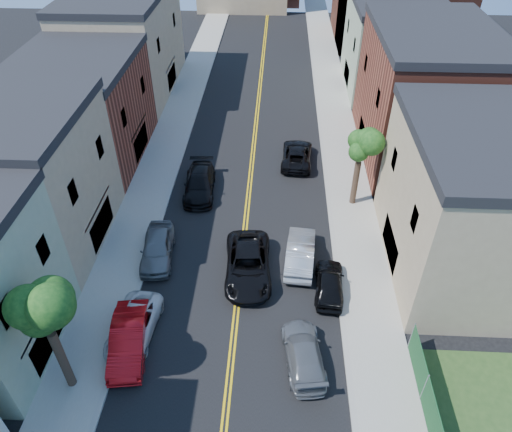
# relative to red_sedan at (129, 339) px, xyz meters

# --- Properties ---
(sidewalk_left) EXTENTS (3.20, 100.00, 0.15)m
(sidewalk_left) POSITION_rel_red_sedan_xyz_m (-2.40, 23.72, -0.75)
(sidewalk_left) COLOR gray
(sidewalk_left) RESTS_ON ground
(sidewalk_right) EXTENTS (3.20, 100.00, 0.15)m
(sidewalk_right) POSITION_rel_red_sedan_xyz_m (13.40, 23.72, -0.75)
(sidewalk_right) COLOR gray
(sidewalk_right) RESTS_ON ground
(curb_left) EXTENTS (0.30, 100.00, 0.15)m
(curb_left) POSITION_rel_red_sedan_xyz_m (-0.65, 23.72, -0.75)
(curb_left) COLOR gray
(curb_left) RESTS_ON ground
(curb_right) EXTENTS (0.30, 100.00, 0.15)m
(curb_right) POSITION_rel_red_sedan_xyz_m (11.65, 23.72, -0.75)
(curb_right) COLOR gray
(curb_right) RESTS_ON ground
(bldg_left_tan_near) EXTENTS (9.00, 10.00, 9.00)m
(bldg_left_tan_near) POSITION_rel_red_sedan_xyz_m (-8.50, 8.72, 3.68)
(bldg_left_tan_near) COLOR #998466
(bldg_left_tan_near) RESTS_ON ground
(bldg_left_brick) EXTENTS (9.00, 12.00, 8.00)m
(bldg_left_brick) POSITION_rel_red_sedan_xyz_m (-8.50, 19.72, 3.18)
(bldg_left_brick) COLOR brown
(bldg_left_brick) RESTS_ON ground
(bldg_left_tan_far) EXTENTS (9.00, 16.00, 9.50)m
(bldg_left_tan_far) POSITION_rel_red_sedan_xyz_m (-8.50, 33.72, 3.93)
(bldg_left_tan_far) COLOR #998466
(bldg_left_tan_far) RESTS_ON ground
(bldg_right_tan) EXTENTS (9.00, 12.00, 9.00)m
(bldg_right_tan) POSITION_rel_red_sedan_xyz_m (19.50, 7.72, 3.68)
(bldg_right_tan) COLOR #998466
(bldg_right_tan) RESTS_ON ground
(bldg_right_brick) EXTENTS (9.00, 14.00, 10.00)m
(bldg_right_brick) POSITION_rel_red_sedan_xyz_m (19.50, 21.72, 4.18)
(bldg_right_brick) COLOR brown
(bldg_right_brick) RESTS_ON ground
(bldg_right_palegrn) EXTENTS (9.00, 12.00, 8.50)m
(bldg_right_palegrn) POSITION_rel_red_sedan_xyz_m (19.50, 35.72, 3.43)
(bldg_right_palegrn) COLOR gray
(bldg_right_palegrn) RESTS_ON ground
(tree_left_mid) EXTENTS (5.20, 5.20, 9.29)m
(tree_left_mid) POSITION_rel_red_sedan_xyz_m (-2.38, -2.28, 5.76)
(tree_left_mid) COLOR #39241C
(tree_left_mid) RESTS_ON sidewalk_left
(tree_right_far) EXTENTS (4.40, 4.40, 8.03)m
(tree_right_far) POSITION_rel_red_sedan_xyz_m (13.42, 13.72, 4.93)
(tree_right_far) COLOR #39241C
(tree_right_far) RESTS_ON sidewalk_right
(red_sedan) EXTENTS (2.41, 5.19, 1.65)m
(red_sedan) POSITION_rel_red_sedan_xyz_m (0.00, 0.00, 0.00)
(red_sedan) COLOR red
(red_sedan) RESTS_ON ground
(white_pickup) EXTENTS (2.57, 4.96, 1.33)m
(white_pickup) POSITION_rel_red_sedan_xyz_m (0.00, 0.99, -0.16)
(white_pickup) COLOR silver
(white_pickup) RESTS_ON ground
(grey_car_left) EXTENTS (2.44, 5.08, 1.67)m
(grey_car_left) POSITION_rel_red_sedan_xyz_m (0.00, 7.19, 0.01)
(grey_car_left) COLOR slate
(grey_car_left) RESTS_ON ground
(black_car_left) EXTENTS (2.59, 5.68, 1.61)m
(black_car_left) POSITION_rel_red_sedan_xyz_m (1.70, 14.65, -0.02)
(black_car_left) COLOR black
(black_car_left) RESTS_ON ground
(grey_car_right) EXTENTS (2.55, 4.97, 1.38)m
(grey_car_right) POSITION_rel_red_sedan_xyz_m (9.30, -0.33, -0.13)
(grey_car_right) COLOR #5A5D62
(grey_car_right) RESTS_ON ground
(black_car_right) EXTENTS (1.99, 4.32, 1.44)m
(black_car_right) POSITION_rel_red_sedan_xyz_m (11.00, 4.71, -0.11)
(black_car_right) COLOR black
(black_car_right) RESTS_ON ground
(silver_car_right) EXTENTS (2.17, 5.14, 1.65)m
(silver_car_right) POSITION_rel_red_sedan_xyz_m (9.30, 7.22, 0.00)
(silver_car_right) COLOR #A7AAAF
(silver_car_right) RESTS_ON ground
(dark_car_right_far) EXTENTS (2.78, 5.44, 1.47)m
(dark_car_right_far) POSITION_rel_red_sedan_xyz_m (9.30, 19.40, -0.09)
(dark_car_right_far) COLOR black
(dark_car_right_far) RESTS_ON ground
(black_suv_lane) EXTENTS (3.17, 6.23, 1.68)m
(black_suv_lane) POSITION_rel_red_sedan_xyz_m (6.00, 5.92, 0.02)
(black_suv_lane) COLOR black
(black_suv_lane) RESTS_ON ground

